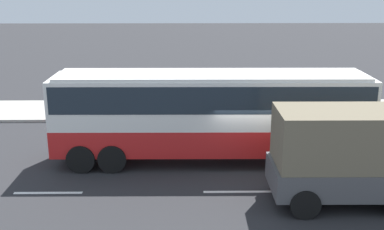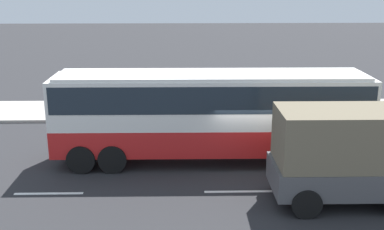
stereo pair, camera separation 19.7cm
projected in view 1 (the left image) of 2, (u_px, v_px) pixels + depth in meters
The scene contains 5 objects.
ground_plane at pixel (244, 166), 19.14m from camera, with size 120.00×120.00×0.00m, color #28282B.
sidewalk_curb at pixel (227, 110), 26.87m from camera, with size 80.00×4.00×0.15m, color #A8A399.
lane_centreline at pixel (65, 193), 16.79m from camera, with size 23.92×0.16×0.01m.
coach_bus at pixel (211, 108), 19.07m from camera, with size 12.50×2.70×3.65m.
pedestrian_near_curb at pixel (148, 92), 26.97m from camera, with size 0.32×0.32×1.53m.
Camera 1 is at (-2.31, -17.78, 7.31)m, focal length 44.90 mm.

